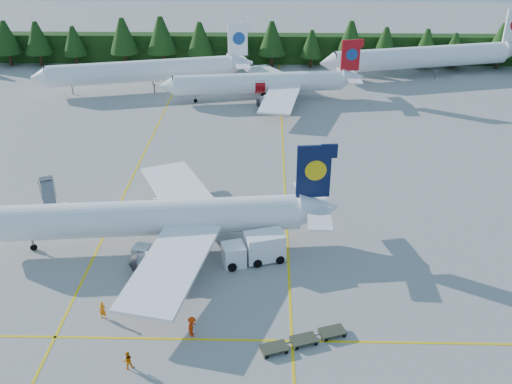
{
  "coord_description": "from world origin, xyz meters",
  "views": [
    {
      "loc": [
        3.82,
        -42.37,
        33.3
      ],
      "look_at": [
        2.52,
        14.01,
        3.5
      ],
      "focal_mm": 40.0,
      "sensor_mm": 36.0,
      "label": 1
    }
  ],
  "objects_px": {
    "airliner_red": "(256,83)",
    "airstairs": "(51,209)",
    "airliner_navy": "(141,219)",
    "service_truck": "(254,249)"
  },
  "relations": [
    {
      "from": "airliner_red",
      "to": "airstairs",
      "type": "bearing_deg",
      "value": -126.62
    },
    {
      "from": "airliner_red",
      "to": "airliner_navy",
      "type": "bearing_deg",
      "value": -110.67
    },
    {
      "from": "airliner_red",
      "to": "service_truck",
      "type": "height_order",
      "value": "airliner_red"
    },
    {
      "from": "airliner_navy",
      "to": "service_truck",
      "type": "bearing_deg",
      "value": -18.57
    },
    {
      "from": "service_truck",
      "to": "airliner_red",
      "type": "bearing_deg",
      "value": 74.35
    },
    {
      "from": "airliner_navy",
      "to": "airstairs",
      "type": "height_order",
      "value": "airliner_navy"
    },
    {
      "from": "airliner_navy",
      "to": "airstairs",
      "type": "distance_m",
      "value": 13.74
    },
    {
      "from": "service_truck",
      "to": "airstairs",
      "type": "bearing_deg",
      "value": 142.85
    },
    {
      "from": "airliner_red",
      "to": "service_truck",
      "type": "bearing_deg",
      "value": -96.91
    },
    {
      "from": "airliner_navy",
      "to": "airliner_red",
      "type": "distance_m",
      "value": 49.11
    }
  ]
}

